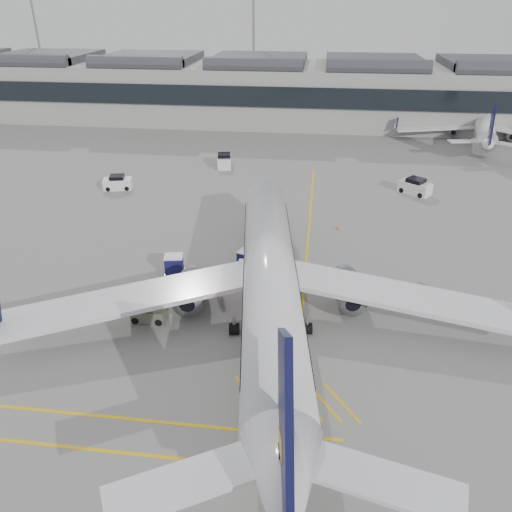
# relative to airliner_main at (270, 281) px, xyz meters

# --- Properties ---
(ground) EXTENTS (220.00, 220.00, 0.00)m
(ground) POSITION_rel_airliner_main_xyz_m (-7.45, -1.76, -3.44)
(ground) COLOR gray
(ground) RESTS_ON ground
(terminal) EXTENTS (200.00, 20.45, 12.40)m
(terminal) POSITION_rel_airliner_main_xyz_m (-7.45, 70.17, 2.70)
(terminal) COLOR #9E9E99
(terminal) RESTS_ON ground
(light_masts) EXTENTS (113.00, 0.60, 25.45)m
(light_masts) POSITION_rel_airliner_main_xyz_m (-9.12, 84.24, 11.05)
(light_masts) COLOR slate
(light_masts) RESTS_ON ground
(apron_markings) EXTENTS (0.25, 60.00, 0.01)m
(apron_markings) POSITION_rel_airliner_main_xyz_m (2.55, 8.24, -3.43)
(apron_markings) COLOR gold
(apron_markings) RESTS_ON ground
(airliner_main) EXTENTS (39.93, 43.89, 11.70)m
(airliner_main) POSITION_rel_airliner_main_xyz_m (0.00, 0.00, 0.00)
(airliner_main) COLOR silver
(airliner_main) RESTS_ON ground
(airliner_far) EXTENTS (29.08, 32.10, 8.65)m
(airliner_far) POSITION_rel_airliner_main_xyz_m (31.42, 58.82, -0.90)
(airliner_far) COLOR silver
(airliner_far) RESTS_ON ground
(belt_loader) EXTENTS (4.22, 2.27, 1.67)m
(belt_loader) POSITION_rel_airliner_main_xyz_m (-0.49, 7.96, -2.95)
(belt_loader) COLOR silver
(belt_loader) RESTS_ON ground
(baggage_cart_a) EXTENTS (1.94, 1.77, 1.69)m
(baggage_cart_a) POSITION_rel_airliner_main_xyz_m (-3.06, 8.16, -2.53)
(baggage_cart_a) COLOR gray
(baggage_cart_a) RESTS_ON ground
(baggage_cart_b) EXTENTS (1.84, 1.60, 1.73)m
(baggage_cart_b) POSITION_rel_airliner_main_xyz_m (-2.64, 5.99, -2.51)
(baggage_cart_b) COLOR gray
(baggage_cart_b) RESTS_ON ground
(baggage_cart_c) EXTENTS (2.04, 1.79, 1.88)m
(baggage_cart_c) POSITION_rel_airliner_main_xyz_m (-9.49, 6.01, -2.43)
(baggage_cart_c) COLOR gray
(baggage_cart_c) RESTS_ON ground
(baggage_cart_d) EXTENTS (1.68, 1.41, 1.69)m
(baggage_cart_d) POSITION_rel_airliner_main_xyz_m (-6.59, 2.60, -2.53)
(baggage_cart_d) COLOR gray
(baggage_cart_d) RESTS_ON ground
(ramp_agent_a) EXTENTS (0.85, 0.77, 1.94)m
(ramp_agent_a) POSITION_rel_airliner_main_xyz_m (-4.69, 2.94, -2.47)
(ramp_agent_a) COLOR #FD600D
(ramp_agent_a) RESTS_ON ground
(ramp_agent_b) EXTENTS (1.01, 0.84, 1.88)m
(ramp_agent_b) POSITION_rel_airliner_main_xyz_m (-1.47, 2.32, -2.50)
(ramp_agent_b) COLOR orange
(ramp_agent_b) RESTS_ON ground
(pushback_tug) EXTENTS (2.65, 1.65, 1.48)m
(pushback_tug) POSITION_rel_airliner_main_xyz_m (-9.48, -1.35, -2.78)
(pushback_tug) COLOR #5A5C4E
(pushback_tug) RESTS_ON ground
(safety_cone_nose) EXTENTS (0.34, 0.34, 0.47)m
(safety_cone_nose) POSITION_rel_airliner_main_xyz_m (5.69, 17.89, -3.20)
(safety_cone_nose) COLOR #F24C0A
(safety_cone_nose) RESTS_ON ground
(safety_cone_engine) EXTENTS (0.34, 0.34, 0.48)m
(safety_cone_engine) POSITION_rel_airliner_main_xyz_m (9.18, 5.41, -3.20)
(safety_cone_engine) COLOR #F24C0A
(safety_cone_engine) RESTS_ON ground
(service_van_left) EXTENTS (3.97, 2.61, 1.88)m
(service_van_left) POSITION_rel_airliner_main_xyz_m (-23.12, 27.26, -2.60)
(service_van_left) COLOR silver
(service_van_left) RESTS_ON ground
(service_van_mid) EXTENTS (2.64, 4.22, 2.02)m
(service_van_mid) POSITION_rel_airliner_main_xyz_m (-10.85, 38.53, -2.54)
(service_van_mid) COLOR silver
(service_van_mid) RESTS_ON ground
(service_van_right) EXTENTS (4.39, 4.05, 2.06)m
(service_van_right) POSITION_rel_airliner_main_xyz_m (15.78, 30.51, -2.52)
(service_van_right) COLOR silver
(service_van_right) RESTS_ON ground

